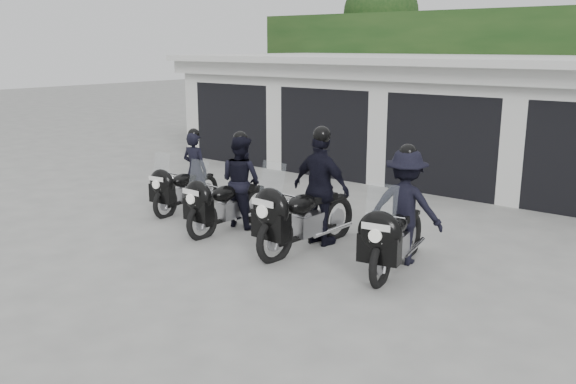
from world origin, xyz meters
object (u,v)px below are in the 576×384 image
Objects in this scene: police_bike_a at (187,178)px; police_bike_c at (313,196)px; police_bike_d at (402,214)px; police_bike_b at (234,187)px.

police_bike_a is 3.37m from police_bike_c.
police_bike_d reaches higher than police_bike_a.
police_bike_b is 3.29m from police_bike_d.
police_bike_a is at bearing 169.42° from police_bike_b.
police_bike_b is 0.96× the size of police_bike_d.
police_bike_d is (1.55, 0.09, -0.06)m from police_bike_c.
police_bike_c reaches higher than police_bike_b.
police_bike_c is at bearing 1.52° from police_bike_b.
police_bike_a is at bearing 178.65° from police_bike_c.
police_bike_d is (3.29, 0.10, 0.04)m from police_bike_b.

